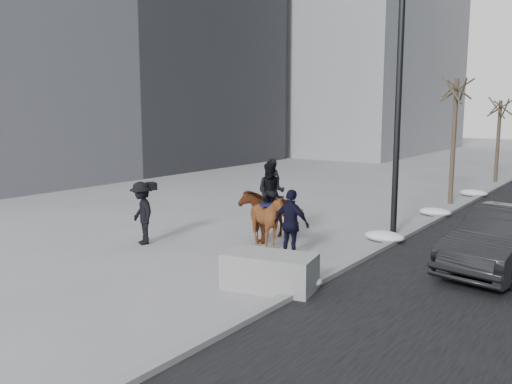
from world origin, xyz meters
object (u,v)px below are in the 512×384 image
Objects in this scene: mounted_left at (269,210)px; mounted_right at (269,214)px; planter at (270,271)px; car_near at (506,240)px.

mounted_right is (0.56, -0.84, 0.06)m from mounted_left.
mounted_right is (-1.92, 2.76, 0.55)m from planter.
car_near reaches higher than planter.
car_near is 6.26m from mounted_left.
planter is at bearing -55.39° from mounted_left.
car_near is at bearing 48.89° from planter.
car_near is at bearing 6.23° from mounted_left.
mounted_left reaches higher than car_near.
car_near is at bearing 15.01° from mounted_right.
mounted_right is at bearing -155.36° from car_near.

